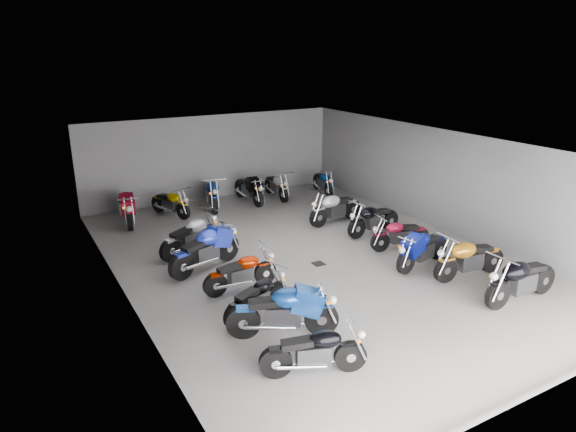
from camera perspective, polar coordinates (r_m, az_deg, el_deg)
name	(u,v)px	position (r m, az deg, el deg)	size (l,w,h in m)	color
ground	(309,258)	(14.45, 2.32, -4.65)	(14.00, 14.00, 0.00)	gray
wall_back	(213,157)	(20.00, -8.33, 6.48)	(10.00, 0.10, 3.20)	slate
wall_left	(121,235)	(12.15, -18.05, -2.03)	(0.10, 14.00, 3.20)	slate
wall_right	(443,181)	(17.01, 16.88, 3.79)	(0.10, 14.00, 3.20)	slate
ceiling	(310,144)	(13.53, 2.50, 8.01)	(10.00, 14.00, 0.04)	black
drain_grate	(318,264)	(14.06, 3.40, -5.31)	(0.32, 0.32, 0.01)	black
motorcycle_left_a	(315,351)	(9.47, 3.02, -14.74)	(1.88, 0.84, 0.87)	black
motorcycle_left_b	(284,312)	(10.52, -0.43, -10.58)	(2.15, 1.10, 1.01)	black
motorcycle_left_c	(258,297)	(11.32, -3.41, -8.99)	(1.80, 0.73, 0.82)	black
motorcycle_left_d	(242,272)	(12.48, -5.18, -6.24)	(1.93, 0.38, 0.85)	black
motorcycle_left_e	(206,249)	(13.69, -9.09, -3.68)	(2.25, 0.97, 1.03)	black
motorcycle_left_f	(191,236)	(14.82, -10.70, -2.22)	(2.04, 0.96, 0.95)	black
motorcycle_right_a	(521,280)	(13.02, 24.48, -6.44)	(2.28, 0.44, 1.00)	black
motorcycle_right_b	(469,258)	(13.86, 19.47, -4.44)	(2.19, 0.48, 0.96)	black
motorcycle_right_c	(422,249)	(14.17, 14.71, -3.54)	(2.09, 0.58, 0.93)	black
motorcycle_right_d	(400,234)	(15.25, 12.29, -1.98)	(1.89, 0.50, 0.83)	black
motorcycle_right_e	(373,219)	(16.29, 9.44, -0.33)	(2.06, 0.45, 0.91)	black
motorcycle_right_f	(335,208)	(17.17, 5.24, 0.93)	(2.19, 0.53, 0.96)	black
motorcycle_back_a	(126,207)	(17.88, -17.51, 0.98)	(0.55, 2.36, 1.04)	black
motorcycle_back_b	(171,203)	(18.30, -12.91, 1.45)	(0.84, 1.86, 0.86)	black
motorcycle_back_c	(212,193)	(18.95, -8.44, 2.54)	(0.75, 2.24, 1.01)	black
motorcycle_back_d	(249,189)	(19.46, -4.33, 3.04)	(0.43, 2.19, 0.96)	black
motorcycle_back_e	(277,186)	(19.98, -1.28, 3.40)	(0.45, 2.07, 0.91)	black
motorcycle_back_f	(323,182)	(20.63, 3.92, 3.78)	(0.60, 1.96, 0.87)	black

